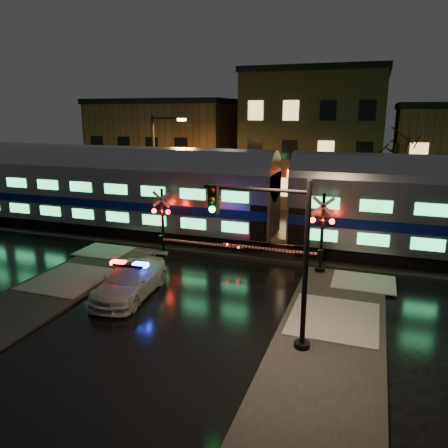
{
  "coord_description": "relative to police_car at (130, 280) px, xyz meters",
  "views": [
    {
      "loc": [
        7.62,
        -19.82,
        8.3
      ],
      "look_at": [
        -0.17,
        2.5,
        2.2
      ],
      "focal_mm": 35.0,
      "sensor_mm": 36.0,
      "label": 1
    }
  ],
  "objects": [
    {
      "name": "crossing_signal_left",
      "position": [
        -0.91,
        5.77,
        0.91
      ],
      "size": [
        5.65,
        0.65,
        4.0
      ],
      "color": "black",
      "rests_on": "ground"
    },
    {
      "name": "ground",
      "position": [
        2.68,
        3.46,
        -0.75
      ],
      "size": [
        120.0,
        120.0,
        0.0
      ],
      "primitive_type": "plane",
      "color": "black",
      "rests_on": "ground"
    },
    {
      "name": "police_car",
      "position": [
        0.0,
        0.0,
        0.0
      ],
      "size": [
        2.48,
        5.26,
        1.65
      ],
      "rotation": [
        0.0,
        0.0,
        0.08
      ],
      "color": "silver",
      "rests_on": "ground"
    },
    {
      "name": "sidewalk_right",
      "position": [
        9.18,
        -2.54,
        -0.69
      ],
      "size": [
        4.0,
        20.0,
        0.12
      ],
      "primitive_type": "cube",
      "color": "#2D2D2D",
      "rests_on": "ground"
    },
    {
      "name": "ballast",
      "position": [
        2.68,
        8.46,
        -0.63
      ],
      "size": [
        90.0,
        4.2,
        0.24
      ],
      "primitive_type": "cube",
      "color": "black",
      "rests_on": "ground"
    },
    {
      "name": "building_mid",
      "position": [
        4.68,
        25.96,
        5.0
      ],
      "size": [
        12.0,
        11.0,
        11.5
      ],
      "primitive_type": "cube",
      "color": "brown",
      "rests_on": "ground"
    },
    {
      "name": "traffic_light",
      "position": [
        7.34,
        -2.24,
        2.52
      ],
      "size": [
        3.98,
        0.71,
        6.15
      ],
      "rotation": [
        0.0,
        0.0,
        0.02
      ],
      "color": "black",
      "rests_on": "ground"
    },
    {
      "name": "crossing_signal_right",
      "position": [
        7.57,
        5.77,
        1.03
      ],
      "size": [
        6.07,
        0.67,
        4.3
      ],
      "color": "black",
      "rests_on": "ground"
    },
    {
      "name": "sidewalk_left",
      "position": [
        -3.82,
        -2.54,
        -0.69
      ],
      "size": [
        4.0,
        20.0,
        0.12
      ],
      "primitive_type": "cube",
      "color": "#2D2D2D",
      "rests_on": "ground"
    },
    {
      "name": "streetlight",
      "position": [
        -4.96,
        12.46,
        3.89
      ],
      "size": [
        2.69,
        0.28,
        8.05
      ],
      "color": "black",
      "rests_on": "ground"
    },
    {
      "name": "building_left",
      "position": [
        -10.32,
        25.46,
        3.75
      ],
      "size": [
        14.0,
        10.0,
        9.0
      ],
      "primitive_type": "cube",
      "color": "brown",
      "rests_on": "ground"
    },
    {
      "name": "train",
      "position": [
        5.33,
        8.46,
        2.64
      ],
      "size": [
        51.0,
        3.12,
        5.92
      ],
      "color": "black",
      "rests_on": "ballast"
    }
  ]
}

